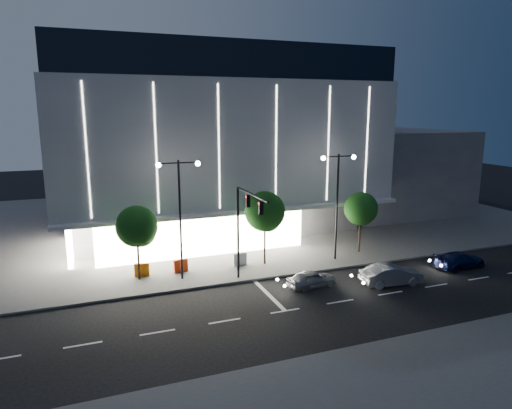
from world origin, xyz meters
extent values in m
plane|color=black|center=(0.00, 0.00, 0.00)|extent=(160.00, 160.00, 0.00)
cube|color=#474747|center=(5.00, 24.00, 0.07)|extent=(70.00, 40.00, 0.15)
cube|color=#474747|center=(5.00, -12.00, 0.07)|extent=(70.00, 10.00, 0.15)
cube|color=#4C4C51|center=(3.00, 24.00, 2.00)|extent=(28.00, 21.00, 4.00)
cube|color=gray|center=(3.00, 22.00, 9.50)|extent=(30.00, 25.00, 11.00)
cube|color=black|center=(3.00, 22.00, 16.50)|extent=(29.40, 24.50, 3.00)
cube|color=white|center=(0.00, 10.70, 2.00)|extent=(18.00, 0.40, 3.60)
cube|color=white|center=(-10.80, 16.00, 2.00)|extent=(0.40, 10.00, 3.60)
cube|color=gray|center=(3.00, 9.70, 4.10)|extent=(30.00, 2.00, 0.30)
cube|color=white|center=(3.00, 9.48, 9.50)|extent=(24.00, 0.06, 10.00)
cube|color=#4C4C51|center=(26.00, 24.00, 5.00)|extent=(16.00, 20.00, 10.00)
cylinder|color=black|center=(1.00, 4.80, 3.50)|extent=(0.18, 0.18, 7.00)
cylinder|color=black|center=(1.00, 1.90, 7.00)|extent=(0.14, 5.80, 0.14)
cube|color=black|center=(1.00, 2.60, 6.40)|extent=(0.28, 0.18, 0.85)
cube|color=black|center=(1.00, 0.20, 6.40)|extent=(0.28, 0.18, 0.85)
sphere|color=#FF0C0C|center=(0.88, 2.60, 6.70)|extent=(0.14, 0.14, 0.14)
cylinder|color=black|center=(-3.00, 6.00, 4.50)|extent=(0.16, 0.16, 9.00)
cylinder|color=black|center=(-3.70, 6.00, 8.80)|extent=(1.40, 0.10, 0.10)
cylinder|color=black|center=(-2.30, 6.00, 8.80)|extent=(1.40, 0.10, 0.10)
sphere|color=white|center=(-4.40, 6.00, 8.70)|extent=(0.36, 0.36, 0.36)
sphere|color=white|center=(-1.60, 6.00, 8.70)|extent=(0.36, 0.36, 0.36)
cylinder|color=black|center=(10.00, 6.00, 4.50)|extent=(0.16, 0.16, 9.00)
cylinder|color=black|center=(9.30, 6.00, 8.80)|extent=(1.40, 0.10, 0.10)
cylinder|color=black|center=(10.70, 6.00, 8.80)|extent=(1.40, 0.10, 0.10)
sphere|color=white|center=(8.60, 6.00, 8.70)|extent=(0.36, 0.36, 0.36)
sphere|color=white|center=(11.40, 6.00, 8.70)|extent=(0.36, 0.36, 0.36)
cylinder|color=black|center=(-6.00, 7.00, 1.89)|extent=(0.16, 0.16, 3.78)
sphere|color=#0E350F|center=(-6.00, 7.00, 4.21)|extent=(3.02, 3.02, 3.02)
sphere|color=#0E350F|center=(-5.70, 7.20, 3.67)|extent=(2.16, 2.16, 2.16)
sphere|color=#0E350F|center=(-6.25, 6.85, 3.89)|extent=(1.94, 1.94, 1.94)
cylinder|color=black|center=(4.00, 7.00, 2.03)|extent=(0.16, 0.16, 4.06)
sphere|color=#0E350F|center=(4.00, 7.00, 4.52)|extent=(3.25, 3.25, 3.25)
sphere|color=#0E350F|center=(4.30, 7.20, 3.94)|extent=(2.32, 2.32, 2.32)
sphere|color=#0E350F|center=(3.75, 6.85, 4.18)|extent=(2.09, 2.09, 2.09)
cylinder|color=black|center=(13.00, 7.00, 1.82)|extent=(0.16, 0.16, 3.64)
sphere|color=#0E350F|center=(13.00, 7.00, 4.06)|extent=(2.91, 2.91, 2.91)
sphere|color=#0E350F|center=(13.30, 7.20, 3.54)|extent=(2.08, 2.08, 2.08)
sphere|color=#0E350F|center=(12.75, 6.85, 3.74)|extent=(1.87, 1.87, 1.87)
imported|color=gray|center=(5.38, 1.44, 0.62)|extent=(3.81, 1.90, 1.25)
imported|color=#94979B|center=(11.04, -0.19, 0.76)|extent=(4.73, 2.02, 1.52)
imported|color=#111741|center=(18.45, 0.90, 0.64)|extent=(4.56, 2.12, 1.29)
cube|color=orange|center=(-5.73, 7.61, 0.65)|extent=(1.13, 0.46, 1.00)
cube|color=#EF370D|center=(-2.79, 7.51, 0.65)|extent=(1.12, 0.39, 1.00)
cube|color=#BCBCBC|center=(2.00, 7.39, 0.65)|extent=(1.11, 0.28, 1.00)
camera|label=1|loc=(-9.24, -25.95, 12.46)|focal=32.00mm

